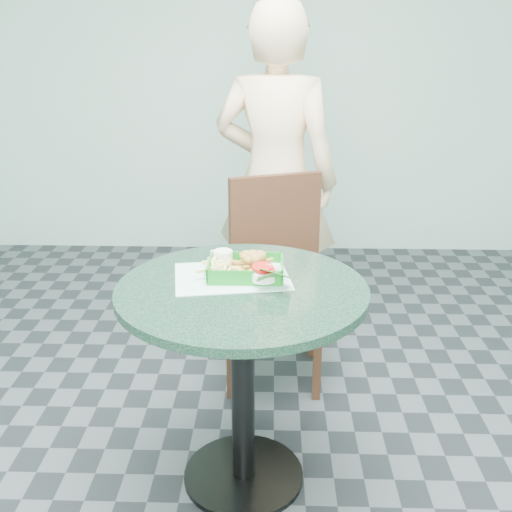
{
  "coord_description": "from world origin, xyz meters",
  "views": [
    {
      "loc": [
        0.1,
        -1.78,
        1.55
      ],
      "look_at": [
        0.04,
        0.1,
        0.84
      ],
      "focal_mm": 42.0,
      "sensor_mm": 36.0,
      "label": 1
    }
  ],
  "objects_px": {
    "cafe_table": "(242,338)",
    "food_basket": "(246,277)",
    "diner_person": "(276,158)",
    "crab_sandwich": "(253,267)",
    "sauce_ramekin": "(223,260)",
    "dining_chair": "(275,264)"
  },
  "relations": [
    {
      "from": "diner_person",
      "to": "food_basket",
      "type": "bearing_deg",
      "value": 99.01
    },
    {
      "from": "diner_person",
      "to": "crab_sandwich",
      "type": "xyz_separation_m",
      "value": [
        -0.08,
        -1.03,
        -0.16
      ]
    },
    {
      "from": "diner_person",
      "to": "sauce_ramekin",
      "type": "bearing_deg",
      "value": 94.03
    },
    {
      "from": "cafe_table",
      "to": "crab_sandwich",
      "type": "relative_size",
      "value": 6.55
    },
    {
      "from": "dining_chair",
      "to": "crab_sandwich",
      "type": "xyz_separation_m",
      "value": [
        -0.08,
        -0.7,
        0.27
      ]
    },
    {
      "from": "sauce_ramekin",
      "to": "dining_chair",
      "type": "bearing_deg",
      "value": 74.46
    },
    {
      "from": "crab_sandwich",
      "to": "sauce_ramekin",
      "type": "xyz_separation_m",
      "value": [
        -0.1,
        0.05,
        0.0
      ]
    },
    {
      "from": "food_basket",
      "to": "crab_sandwich",
      "type": "height_order",
      "value": "crab_sandwich"
    },
    {
      "from": "sauce_ramekin",
      "to": "cafe_table",
      "type": "bearing_deg",
      "value": -63.69
    },
    {
      "from": "dining_chair",
      "to": "cafe_table",
      "type": "bearing_deg",
      "value": -118.06
    },
    {
      "from": "dining_chair",
      "to": "sauce_ramekin",
      "type": "xyz_separation_m",
      "value": [
        -0.18,
        -0.65,
        0.27
      ]
    },
    {
      "from": "dining_chair",
      "to": "food_basket",
      "type": "relative_size",
      "value": 3.72
    },
    {
      "from": "crab_sandwich",
      "to": "cafe_table",
      "type": "bearing_deg",
      "value": -108.83
    },
    {
      "from": "cafe_table",
      "to": "food_basket",
      "type": "relative_size",
      "value": 3.3
    },
    {
      "from": "diner_person",
      "to": "food_basket",
      "type": "distance_m",
      "value": 1.06
    },
    {
      "from": "cafe_table",
      "to": "diner_person",
      "type": "distance_m",
      "value": 1.19
    },
    {
      "from": "cafe_table",
      "to": "dining_chair",
      "type": "relative_size",
      "value": 0.89
    },
    {
      "from": "dining_chair",
      "to": "diner_person",
      "type": "bearing_deg",
      "value": 69.57
    },
    {
      "from": "food_basket",
      "to": "cafe_table",
      "type": "bearing_deg",
      "value": -95.54
    },
    {
      "from": "cafe_table",
      "to": "crab_sandwich",
      "type": "xyz_separation_m",
      "value": [
        0.03,
        0.1,
        0.22
      ]
    },
    {
      "from": "diner_person",
      "to": "crab_sandwich",
      "type": "bearing_deg",
      "value": 100.29
    },
    {
      "from": "cafe_table",
      "to": "sauce_ramekin",
      "type": "relative_size",
      "value": 12.47
    }
  ]
}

